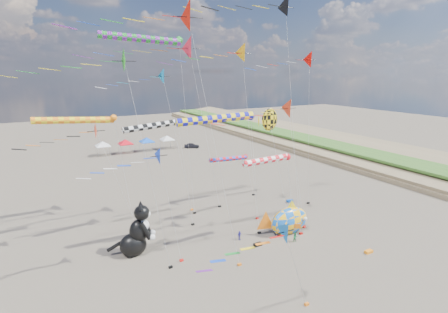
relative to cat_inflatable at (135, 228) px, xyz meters
name	(u,v)px	position (x,y,z in m)	size (l,w,h in m)	color
ground	(310,292)	(11.24, -13.73, -2.83)	(260.00, 260.00, 0.00)	brown
delta_kite_0	(109,64)	(-2.27, -4.36, 16.15)	(11.93, 2.21, 20.42)	#168B0F
delta_kite_1	(142,162)	(0.09, -3.72, 7.85)	(8.82, 1.76, 11.95)	#0F36CC
delta_kite_2	(185,19)	(3.06, -7.18, 19.43)	(13.44, 2.71, 23.86)	red
delta_kite_3	(183,49)	(8.71, 7.01, 18.11)	(16.52, 3.17, 22.75)	red
delta_kite_4	(149,79)	(4.66, 7.84, 14.74)	(11.35, 2.08, 18.94)	#148CC1
delta_kite_5	(285,112)	(15.69, -3.74, 11.40)	(11.79, 2.41, 15.72)	red
delta_kite_6	(296,62)	(21.83, 2.02, 16.76)	(11.47, 2.34, 21.07)	red
delta_kite_7	(281,8)	(17.95, 0.52, 22.53)	(14.96, 2.75, 27.01)	black
delta_kite_8	(267,234)	(5.60, -14.91, 4.46)	(9.35, 1.72, 8.54)	#0F62B6
delta_kite_9	(78,134)	(-4.12, 3.41, 9.59)	(11.29, 1.84, 13.71)	red
delta_kite_10	(234,55)	(12.26, 1.11, 17.27)	(11.57, 2.33, 21.57)	#EEA30E
windsock_0	(269,160)	(13.44, -4.30, 6.47)	(7.29, 0.72, 9.72)	red
windsock_1	(220,119)	(8.58, -2.39, 10.92)	(9.93, 0.84, 14.21)	#1112B3
windsock_2	(155,127)	(3.65, 3.45, 9.73)	(7.94, 0.71, 13.00)	black
windsock_3	(145,39)	(4.01, 6.60, 19.01)	(10.72, 0.87, 22.35)	#198C25
windsock_4	(230,159)	(16.27, 8.70, 3.41)	(7.54, 0.65, 6.61)	red
windsock_5	(78,121)	(-3.75, 5.59, 10.62)	(9.60, 0.73, 13.88)	orange
angelfish_kite	(268,121)	(16.27, -0.09, 9.97)	(3.74, 3.02, 14.22)	yellow
cat_inflatable	(135,228)	(0.00, 0.00, 0.00)	(4.19, 2.09, 5.65)	black
fish_inflatable	(289,221)	(16.81, -3.94, -1.31)	(6.74, 3.36, 4.21)	blue
person_adult	(278,228)	(15.29, -3.95, -1.91)	(0.67, 0.44, 1.84)	gray
child_green	(295,237)	(16.04, -6.07, -2.27)	(0.54, 0.42, 1.10)	#1A7E40
child_blue	(239,235)	(10.89, -2.64, -2.29)	(0.63, 0.26, 1.07)	navy
kite_bag_0	(369,252)	(21.16, -11.67, -2.68)	(0.90, 0.44, 0.30)	orange
kite_bag_1	(290,201)	(23.42, 3.86, -2.68)	(0.90, 0.44, 0.30)	blue
kite_bag_2	(258,244)	(11.93, -4.78, -2.68)	(0.90, 0.44, 0.30)	black
tent_row	(136,139)	(12.74, 46.27, 0.32)	(19.20, 4.20, 3.80)	white
parked_car	(192,146)	(25.84, 44.27, -2.21)	(1.47, 3.64, 1.24)	#26262D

